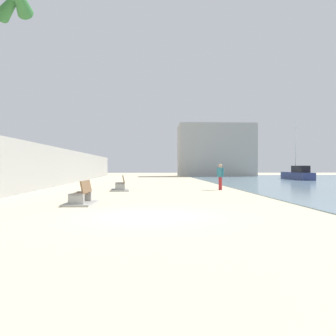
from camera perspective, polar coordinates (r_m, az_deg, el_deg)
The scene contains 7 objects.
ground_plane at distance 28.99m, azimuth -3.13°, elevation -2.83°, with size 120.00×120.00×0.00m, color beige.
seawall at distance 29.93m, azimuth -17.64°, elevation 0.18°, with size 0.80×64.00×3.06m, color #9E9E99.
bench_near at distance 14.96m, azimuth -13.77°, elevation -4.80°, with size 1.18×2.14×0.98m.
bench_far at distance 23.10m, azimuth -7.66°, elevation -3.03°, with size 1.28×2.19×0.98m.
person_walking at distance 23.66m, azimuth 8.40°, elevation -1.07°, with size 0.41×0.39×1.72m.
boat_outer at distance 44.57m, azimuth 20.07°, elevation -0.93°, with size 1.96×8.06×7.09m.
harbor_building at distance 58.01m, azimuth 7.67°, elevation 2.82°, with size 12.00×6.00×8.35m, color #9E9E99.
Camera 1 is at (0.07, -10.95, 1.54)m, focal length 37.97 mm.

